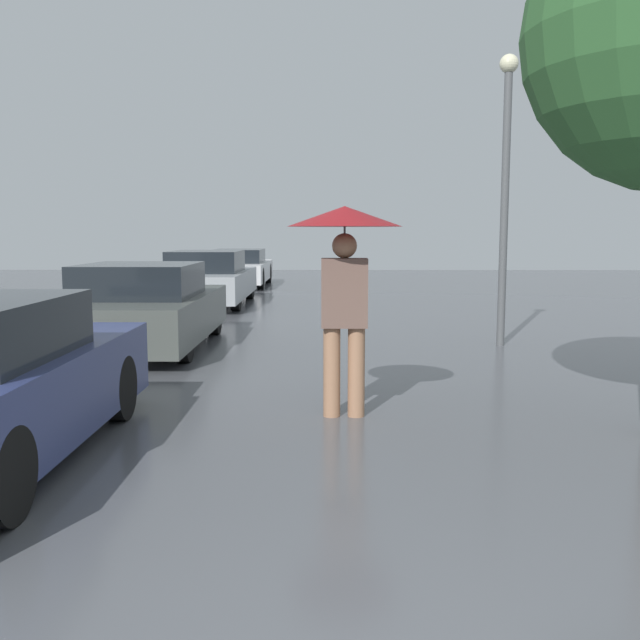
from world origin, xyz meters
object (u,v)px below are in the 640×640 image
object	(u,v)px
parked_car_third	(208,279)
street_lamp	(506,172)
parked_car_second	(144,309)
parked_car_farthest	(240,268)
pedestrian	(345,254)

from	to	relation	value
parked_car_third	street_lamp	size ratio (longest dim) A/B	1.06
parked_car_second	parked_car_farthest	distance (m)	12.05
pedestrian	street_lamp	distance (m)	4.99
parked_car_third	parked_car_farthest	xyz separation A→B (m)	(0.04, 5.82, -0.04)
parked_car_third	parked_car_farthest	bearing A→B (deg)	89.56
parked_car_third	parked_car_second	bearing A→B (deg)	-89.36
parked_car_third	parked_car_farthest	distance (m)	5.82
parked_car_second	parked_car_third	distance (m)	6.22
parked_car_second	parked_car_third	bearing A→B (deg)	90.64
pedestrian	parked_car_second	size ratio (longest dim) A/B	0.47
parked_car_third	pedestrian	bearing A→B (deg)	-73.88
parked_car_second	street_lamp	world-z (taller)	street_lamp
parked_car_third	street_lamp	xyz separation A→B (m)	(5.43, -6.01, 1.99)
parked_car_third	street_lamp	world-z (taller)	street_lamp
parked_car_third	parked_car_farthest	world-z (taller)	parked_car_third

